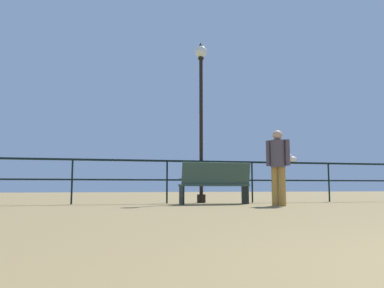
{
  "coord_description": "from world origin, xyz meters",
  "views": [
    {
      "loc": [
        -2.87,
        -0.6,
        0.42
      ],
      "look_at": [
        -0.63,
        8.71,
        1.48
      ],
      "focal_mm": 36.31,
      "sensor_mm": 36.0,
      "label": 1
    }
  ],
  "objects_px": {
    "seagull_on_rail": "(292,159)",
    "bench_near_left": "(215,181)",
    "lamppost_center": "(201,102)",
    "person_by_bench": "(278,162)"
  },
  "relations": [
    {
      "from": "lamppost_center",
      "to": "seagull_on_rail",
      "type": "relative_size",
      "value": 10.2
    },
    {
      "from": "bench_near_left",
      "to": "person_by_bench",
      "type": "bearing_deg",
      "value": -45.71
    },
    {
      "from": "bench_near_left",
      "to": "seagull_on_rail",
      "type": "distance_m",
      "value": 2.64
    },
    {
      "from": "bench_near_left",
      "to": "lamppost_center",
      "type": "xyz_separation_m",
      "value": [
        -0.11,
        0.89,
        2.14
      ]
    },
    {
      "from": "person_by_bench",
      "to": "seagull_on_rail",
      "type": "height_order",
      "value": "person_by_bench"
    },
    {
      "from": "seagull_on_rail",
      "to": "bench_near_left",
      "type": "bearing_deg",
      "value": -163.71
    },
    {
      "from": "seagull_on_rail",
      "to": "person_by_bench",
      "type": "bearing_deg",
      "value": -125.83
    },
    {
      "from": "bench_near_left",
      "to": "seagull_on_rail",
      "type": "relative_size",
      "value": 4.02
    },
    {
      "from": "lamppost_center",
      "to": "seagull_on_rail",
      "type": "bearing_deg",
      "value": -3.82
    },
    {
      "from": "lamppost_center",
      "to": "person_by_bench",
      "type": "distance_m",
      "value": 2.94
    }
  ]
}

